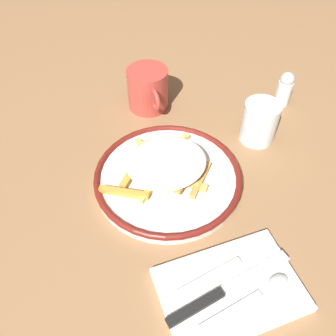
{
  "coord_description": "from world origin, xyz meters",
  "views": [
    {
      "loc": [
        0.39,
        -0.15,
        0.5
      ],
      "look_at": [
        0.0,
        0.0,
        0.04
      ],
      "focal_mm": 37.39,
      "sensor_mm": 36.0,
      "label": 1
    }
  ],
  "objects_px": {
    "napkin": "(230,290)",
    "salt_shaker": "(285,89)",
    "fork": "(229,266)",
    "knife": "(220,293)",
    "spoon": "(260,293)",
    "plate": "(168,177)",
    "fries_heap": "(167,165)",
    "water_glass": "(259,122)",
    "coffee_mug": "(148,89)"
  },
  "relations": [
    {
      "from": "napkin",
      "to": "spoon",
      "type": "xyz_separation_m",
      "value": [
        0.02,
        0.03,
        0.01
      ]
    },
    {
      "from": "plate",
      "to": "salt_shaker",
      "type": "distance_m",
      "value": 0.36
    },
    {
      "from": "coffee_mug",
      "to": "salt_shaker",
      "type": "distance_m",
      "value": 0.31
    },
    {
      "from": "fries_heap",
      "to": "salt_shaker",
      "type": "xyz_separation_m",
      "value": [
        -0.12,
        0.33,
        0.0
      ]
    },
    {
      "from": "spoon",
      "to": "fries_heap",
      "type": "bearing_deg",
      "value": -170.42
    },
    {
      "from": "plate",
      "to": "water_glass",
      "type": "xyz_separation_m",
      "value": [
        -0.05,
        0.22,
        0.03
      ]
    },
    {
      "from": "fries_heap",
      "to": "water_glass",
      "type": "relative_size",
      "value": 2.45
    },
    {
      "from": "knife",
      "to": "water_glass",
      "type": "bearing_deg",
      "value": 141.29
    },
    {
      "from": "water_glass",
      "to": "coffee_mug",
      "type": "xyz_separation_m",
      "value": [
        -0.18,
        -0.18,
        0.0
      ]
    },
    {
      "from": "napkin",
      "to": "fork",
      "type": "height_order",
      "value": "fork"
    },
    {
      "from": "knife",
      "to": "spoon",
      "type": "bearing_deg",
      "value": 69.16
    },
    {
      "from": "napkin",
      "to": "coffee_mug",
      "type": "height_order",
      "value": "coffee_mug"
    },
    {
      "from": "knife",
      "to": "coffee_mug",
      "type": "bearing_deg",
      "value": 174.04
    },
    {
      "from": "napkin",
      "to": "spoon",
      "type": "bearing_deg",
      "value": 56.22
    },
    {
      "from": "fork",
      "to": "spoon",
      "type": "bearing_deg",
      "value": 23.02
    },
    {
      "from": "fries_heap",
      "to": "knife",
      "type": "relative_size",
      "value": 1.01
    },
    {
      "from": "fork",
      "to": "knife",
      "type": "distance_m",
      "value": 0.04
    },
    {
      "from": "plate",
      "to": "fork",
      "type": "bearing_deg",
      "value": 6.26
    },
    {
      "from": "fork",
      "to": "water_glass",
      "type": "bearing_deg",
      "value": 141.95
    },
    {
      "from": "plate",
      "to": "fork",
      "type": "xyz_separation_m",
      "value": [
        0.2,
        0.02,
        0.0
      ]
    },
    {
      "from": "water_glass",
      "to": "coffee_mug",
      "type": "height_order",
      "value": "coffee_mug"
    },
    {
      "from": "water_glass",
      "to": "plate",
      "type": "bearing_deg",
      "value": -77.68
    },
    {
      "from": "spoon",
      "to": "napkin",
      "type": "bearing_deg",
      "value": -123.78
    },
    {
      "from": "napkin",
      "to": "coffee_mug",
      "type": "xyz_separation_m",
      "value": [
        -0.46,
        0.03,
        0.04
      ]
    },
    {
      "from": "fries_heap",
      "to": "coffee_mug",
      "type": "bearing_deg",
      "value": 169.96
    },
    {
      "from": "fries_heap",
      "to": "coffee_mug",
      "type": "relative_size",
      "value": 1.77
    },
    {
      "from": "salt_shaker",
      "to": "water_glass",
      "type": "bearing_deg",
      "value": -54.11
    },
    {
      "from": "fries_heap",
      "to": "napkin",
      "type": "xyz_separation_m",
      "value": [
        0.24,
        0.01,
        -0.03
      ]
    },
    {
      "from": "fries_heap",
      "to": "coffee_mug",
      "type": "xyz_separation_m",
      "value": [
        -0.22,
        0.04,
        0.01
      ]
    },
    {
      "from": "fries_heap",
      "to": "spoon",
      "type": "xyz_separation_m",
      "value": [
        0.26,
        0.04,
        -0.02
      ]
    },
    {
      "from": "fork",
      "to": "water_glass",
      "type": "xyz_separation_m",
      "value": [
        -0.25,
        0.19,
        0.03
      ]
    },
    {
      "from": "fries_heap",
      "to": "salt_shaker",
      "type": "height_order",
      "value": "salt_shaker"
    },
    {
      "from": "napkin",
      "to": "salt_shaker",
      "type": "distance_m",
      "value": 0.48
    },
    {
      "from": "napkin",
      "to": "water_glass",
      "type": "height_order",
      "value": "water_glass"
    },
    {
      "from": "napkin",
      "to": "salt_shaker",
      "type": "xyz_separation_m",
      "value": [
        -0.36,
        0.32,
        0.03
      ]
    },
    {
      "from": "fork",
      "to": "salt_shaker",
      "type": "relative_size",
      "value": 2.16
    },
    {
      "from": "knife",
      "to": "coffee_mug",
      "type": "xyz_separation_m",
      "value": [
        -0.46,
        0.05,
        0.03
      ]
    },
    {
      "from": "fries_heap",
      "to": "spoon",
      "type": "relative_size",
      "value": 1.38
    },
    {
      "from": "knife",
      "to": "fork",
      "type": "bearing_deg",
      "value": 136.7
    },
    {
      "from": "fries_heap",
      "to": "fork",
      "type": "height_order",
      "value": "fries_heap"
    },
    {
      "from": "spoon",
      "to": "water_glass",
      "type": "height_order",
      "value": "water_glass"
    },
    {
      "from": "fries_heap",
      "to": "salt_shaker",
      "type": "bearing_deg",
      "value": 110.23
    },
    {
      "from": "water_glass",
      "to": "salt_shaker",
      "type": "relative_size",
      "value": 1.06
    },
    {
      "from": "fork",
      "to": "napkin",
      "type": "bearing_deg",
      "value": -22.05
    },
    {
      "from": "coffee_mug",
      "to": "fries_heap",
      "type": "bearing_deg",
      "value": -10.04
    },
    {
      "from": "knife",
      "to": "spoon",
      "type": "xyz_separation_m",
      "value": [
        0.02,
        0.05,
        0.0
      ]
    },
    {
      "from": "fries_heap",
      "to": "knife",
      "type": "xyz_separation_m",
      "value": [
        0.24,
        -0.01,
        -0.02
      ]
    },
    {
      "from": "plate",
      "to": "knife",
      "type": "bearing_deg",
      "value": -2.17
    },
    {
      "from": "fries_heap",
      "to": "spoon",
      "type": "distance_m",
      "value": 0.27
    },
    {
      "from": "fries_heap",
      "to": "fork",
      "type": "bearing_deg",
      "value": 5.92
    }
  ]
}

